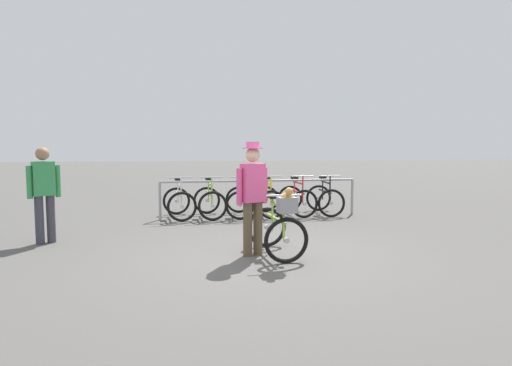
% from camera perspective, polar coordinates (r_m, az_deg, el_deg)
% --- Properties ---
extents(ground_plane, '(80.00, 80.00, 0.00)m').
position_cam_1_polar(ground_plane, '(6.53, 0.56, -9.79)').
color(ground_plane, '#514F4C').
extents(bike_rack_rail, '(4.61, 0.16, 0.88)m').
position_cam_1_polar(bike_rack_rail, '(9.98, 0.50, -0.55)').
color(bike_rack_rail, '#99999E').
rests_on(bike_rack_rail, ground).
extents(racked_bike_white, '(0.82, 1.20, 0.98)m').
position_cam_1_polar(racked_bike_white, '(10.04, -10.18, -2.51)').
color(racked_bike_white, black).
rests_on(racked_bike_white, ground).
extents(racked_bike_lime, '(0.76, 1.18, 0.98)m').
position_cam_1_polar(racked_bike_lime, '(10.06, -6.18, -2.45)').
color(racked_bike_lime, black).
rests_on(racked_bike_lime, ground).
extents(racked_bike_teal, '(0.75, 1.15, 0.97)m').
position_cam_1_polar(racked_bike_teal, '(10.12, -2.22, -2.37)').
color(racked_bike_teal, black).
rests_on(racked_bike_teal, ground).
extents(racked_bike_yellow, '(0.70, 1.11, 0.97)m').
position_cam_1_polar(racked_bike_yellow, '(10.23, 1.67, -2.29)').
color(racked_bike_yellow, black).
rests_on(racked_bike_yellow, ground).
extents(racked_bike_red, '(0.77, 1.16, 0.97)m').
position_cam_1_polar(racked_bike_red, '(10.39, 5.46, -2.20)').
color(racked_bike_red, black).
rests_on(racked_bike_red, ground).
extents(racked_bike_black, '(0.66, 1.10, 0.97)m').
position_cam_1_polar(racked_bike_black, '(10.60, 9.12, -2.10)').
color(racked_bike_black, black).
rests_on(racked_bike_black, ground).
extents(featured_bicycle, '(0.77, 1.24, 1.09)m').
position_cam_1_polar(featured_bicycle, '(6.46, 2.98, -5.56)').
color(featured_bicycle, black).
rests_on(featured_bicycle, ground).
extents(person_with_featured_bike, '(0.49, 0.32, 1.72)m').
position_cam_1_polar(person_with_featured_bike, '(6.46, -0.44, -1.40)').
color(person_with_featured_bike, brown).
rests_on(person_with_featured_bike, ground).
extents(pedestrian_with_backpack, '(0.48, 0.43, 1.64)m').
position_cam_1_polar(pedestrian_with_backpack, '(8.13, -26.37, -0.67)').
color(pedestrian_with_backpack, '#383842').
rests_on(pedestrian_with_backpack, ground).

